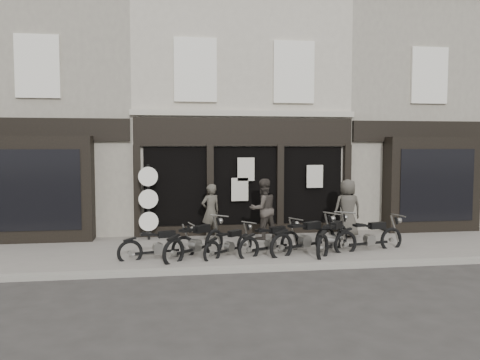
{
  "coord_description": "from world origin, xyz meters",
  "views": [
    {
      "loc": [
        -2.35,
        -12.06,
        2.95
      ],
      "look_at": [
        -0.37,
        1.6,
        1.99
      ],
      "focal_mm": 35.0,
      "sensor_mm": 36.0,
      "label": 1
    }
  ],
  "objects": [
    {
      "name": "man_left",
      "position": [
        -1.19,
        2.25,
        0.98
      ],
      "size": [
        0.74,
        0.63,
        1.71
      ],
      "primitive_type": "imported",
      "rotation": [
        0.0,
        0.0,
        3.56
      ],
      "color": "#454138",
      "rests_on": "pavement"
    },
    {
      "name": "motorcycle_5",
      "position": [
        1.96,
        0.01,
        0.44
      ],
      "size": [
        1.65,
        1.94,
        1.1
      ],
      "rotation": [
        0.0,
        0.0,
        0.9
      ],
      "color": "black",
      "rests_on": "ground"
    },
    {
      "name": "neighbour_right",
      "position": [
        6.35,
        5.9,
        4.04
      ],
      "size": [
        5.6,
        6.73,
        8.34
      ],
      "color": "gray",
      "rests_on": "ground"
    },
    {
      "name": "neighbour_left",
      "position": [
        -6.35,
        5.9,
        4.04
      ],
      "size": [
        5.6,
        6.73,
        8.34
      ],
      "color": "gray",
      "rests_on": "ground"
    },
    {
      "name": "ground_plane",
      "position": [
        0.0,
        0.0,
        0.0
      ],
      "size": [
        90.0,
        90.0,
        0.0
      ],
      "primitive_type": "plane",
      "color": "#2D2B28",
      "rests_on": "ground"
    },
    {
      "name": "motorcycle_2",
      "position": [
        -0.88,
        0.01,
        0.36
      ],
      "size": [
        1.55,
        1.42,
        0.9
      ],
      "rotation": [
        0.0,
        0.0,
        0.72
      ],
      "color": "black",
      "rests_on": "ground"
    },
    {
      "name": "kerb",
      "position": [
        0.0,
        -1.25,
        0.07
      ],
      "size": [
        30.0,
        0.25,
        0.13
      ],
      "primitive_type": "cube",
      "color": "gray",
      "rests_on": "ground_plane"
    },
    {
      "name": "man_right",
      "position": [
        3.09,
        1.88,
        1.04
      ],
      "size": [
        0.94,
        0.65,
        1.84
      ],
      "primitive_type": "imported",
      "rotation": [
        0.0,
        0.0,
        3.21
      ],
      "color": "#403C35",
      "rests_on": "pavement"
    },
    {
      "name": "motorcycle_6",
      "position": [
        3.04,
        0.07,
        0.42
      ],
      "size": [
        2.19,
        0.79,
        1.06
      ],
      "rotation": [
        0.0,
        0.0,
        0.22
      ],
      "color": "black",
      "rests_on": "ground"
    },
    {
      "name": "motorcycle_4",
      "position": [
        1.17,
        0.01,
        0.45
      ],
      "size": [
        2.17,
        1.35,
        1.13
      ],
      "rotation": [
        0.0,
        0.0,
        0.47
      ],
      "color": "black",
      "rests_on": "ground"
    },
    {
      "name": "motorcycle_0",
      "position": [
        -2.73,
        -0.06,
        0.39
      ],
      "size": [
        1.99,
        0.76,
        0.97
      ],
      "rotation": [
        0.0,
        0.0,
        0.24
      ],
      "color": "black",
      "rests_on": "ground"
    },
    {
      "name": "motorcycle_3",
      "position": [
        0.23,
        0.01,
        0.4
      ],
      "size": [
        1.91,
        1.2,
        0.99
      ],
      "rotation": [
        0.0,
        0.0,
        0.48
      ],
      "color": "black",
      "rests_on": "ground"
    },
    {
      "name": "pavement",
      "position": [
        0.0,
        0.9,
        0.06
      ],
      "size": [
        30.0,
        4.2,
        0.12
      ],
      "primitive_type": "cube",
      "color": "slate",
      "rests_on": "ground_plane"
    },
    {
      "name": "man_centre",
      "position": [
        0.41,
        2.03,
        1.06
      ],
      "size": [
        1.09,
        0.97,
        1.87
      ],
      "primitive_type": "imported",
      "rotation": [
        0.0,
        0.0,
        3.48
      ],
      "color": "#3B352F",
      "rests_on": "pavement"
    },
    {
      "name": "advert_sign_post",
      "position": [
        -3.08,
        2.4,
        1.19
      ],
      "size": [
        0.59,
        0.38,
        2.44
      ],
      "rotation": [
        0.0,
        0.0,
        0.16
      ],
      "color": "black",
      "rests_on": "ground"
    },
    {
      "name": "central_building",
      "position": [
        0.0,
        5.95,
        4.08
      ],
      "size": [
        7.3,
        6.22,
        8.34
      ],
      "color": "beige",
      "rests_on": "ground"
    },
    {
      "name": "motorcycle_1",
      "position": [
        -1.77,
        -0.02,
        0.44
      ],
      "size": [
        1.8,
        1.81,
        1.1
      ],
      "rotation": [
        0.0,
        0.0,
        0.79
      ],
      "color": "black",
      "rests_on": "ground"
    }
  ]
}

